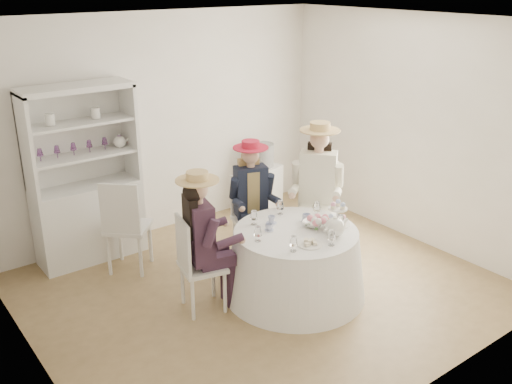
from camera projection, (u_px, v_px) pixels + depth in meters
ground at (262, 288)px, 5.99m from camera, size 4.50×4.50×0.00m
ceiling at (263, 21)px, 5.02m from camera, size 4.50×4.50×0.00m
wall_back at (163, 125)px, 6.99m from camera, size 4.50×0.00×4.50m
wall_front at (435, 238)px, 4.01m from camera, size 4.50×0.00×4.50m
wall_left at (23, 224)px, 4.24m from camera, size 0.00×4.50×4.50m
wall_right at (412, 130)px, 6.77m from camera, size 0.00×4.50×4.50m
tea_table at (295, 263)px, 5.76m from camera, size 1.44×1.44×0.71m
hutch at (87, 199)px, 6.41m from camera, size 1.36×0.89×2.00m
side_table at (262, 188)px, 7.86m from camera, size 0.52×0.52×0.64m
hatbox at (262, 155)px, 7.69m from camera, size 0.40×0.40×0.31m
guest_left at (202, 234)px, 5.35m from camera, size 0.57×0.53×1.42m
guest_mid at (251, 193)px, 6.38m from camera, size 0.53×0.57×1.39m
guest_right at (317, 183)px, 6.41m from camera, size 0.67×0.66×1.58m
spare_chair at (125, 224)px, 6.12m from camera, size 0.63×0.63×1.07m
teacup_a at (269, 228)px, 5.63m from camera, size 0.10×0.10×0.06m
teacup_b at (272, 220)px, 5.79m from camera, size 0.09×0.09×0.07m
teacup_c at (306, 218)px, 5.83m from camera, size 0.12×0.12×0.07m
flower_bowl at (314, 224)px, 5.71m from camera, size 0.29×0.29×0.05m
flower_arrangement at (319, 221)px, 5.64m from camera, size 0.18×0.18×0.07m
table_teapot at (335, 227)px, 5.50m from camera, size 0.27×0.19×0.20m
sandwich_plate at (310, 244)px, 5.34m from camera, size 0.24×0.24×0.05m
cupcake_stand at (337, 216)px, 5.74m from camera, size 0.26×0.26×0.25m
stemware_set at (296, 224)px, 5.61m from camera, size 0.94×0.94×0.15m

